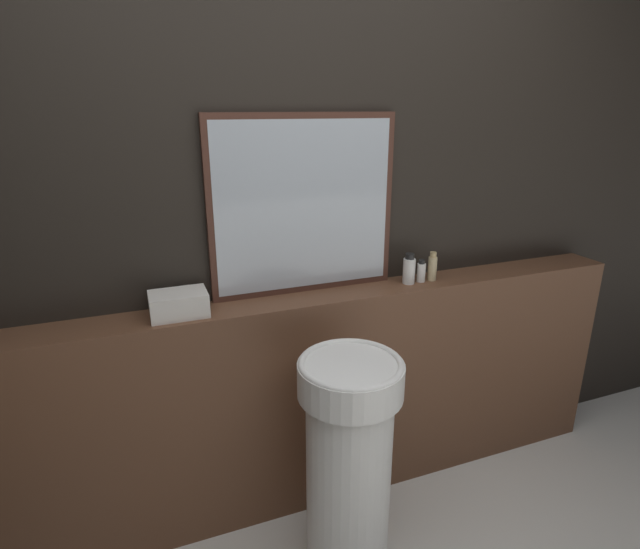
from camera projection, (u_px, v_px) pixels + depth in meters
The scene contains 8 objects.
wall_back at pixel (311, 229), 2.12m from camera, with size 8.00×0.06×2.50m.
vanity_counter at pixel (322, 398), 2.24m from camera, with size 2.96×0.20×1.00m.
pedestal_sink at pixel (349, 461), 1.88m from camera, with size 0.38×0.38×0.90m.
mirror at pixel (304, 206), 2.02m from camera, with size 0.79×0.03×0.73m.
towel_stack at pixel (179, 304), 1.87m from camera, with size 0.21×0.14×0.09m.
shampoo_bottle at pixel (409, 270), 2.20m from camera, with size 0.05×0.05×0.14m.
conditioner_bottle at pixel (421, 271), 2.23m from camera, with size 0.04×0.04×0.10m.
lotion_bottle at pixel (432, 267), 2.24m from camera, with size 0.04×0.04×0.13m.
Camera 1 is at (-0.71, -0.44, 1.75)m, focal length 28.00 mm.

